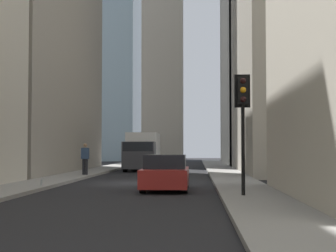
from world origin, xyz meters
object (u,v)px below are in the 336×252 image
(traffic_light_foreground, at_px, (243,106))
(pedestrian, at_px, (85,158))
(delivery_truck, at_px, (142,151))
(sedan_red, at_px, (166,174))
(discarded_bottle, at_px, (41,183))

(traffic_light_foreground, xyz_separation_m, pedestrian, (13.02, 7.97, -1.92))
(traffic_light_foreground, bearing_deg, pedestrian, 31.48)
(delivery_truck, bearing_deg, sedan_red, -171.34)
(delivery_truck, relative_size, discarded_bottle, 23.93)
(delivery_truck, xyz_separation_m, pedestrian, (-8.95, 2.43, -0.32))
(delivery_truck, distance_m, pedestrian, 9.28)
(sedan_red, relative_size, discarded_bottle, 15.93)
(delivery_truck, height_order, traffic_light_foreground, traffic_light_foreground)
(sedan_red, xyz_separation_m, discarded_bottle, (0.65, 5.19, -0.42))
(delivery_truck, xyz_separation_m, traffic_light_foreground, (-21.97, -5.54, 1.60))
(delivery_truck, xyz_separation_m, discarded_bottle, (-17.74, 2.39, -1.21))
(delivery_truck, height_order, discarded_bottle, delivery_truck)
(pedestrian, xyz_separation_m, discarded_bottle, (-8.79, -0.04, -0.89))
(traffic_light_foreground, relative_size, pedestrian, 2.18)
(discarded_bottle, bearing_deg, sedan_red, -97.18)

